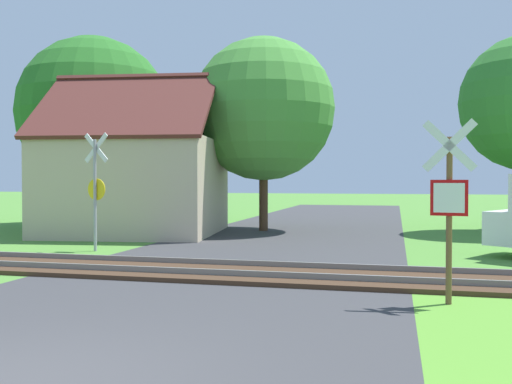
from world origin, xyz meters
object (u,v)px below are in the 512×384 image
stop_sign_near (449,201)px  tree_center (264,109)px  crossing_sign_far (96,185)px  tree_left (94,113)px  house (138,182)px

stop_sign_near → tree_center: 14.48m
crossing_sign_far → tree_center: 8.86m
crossing_sign_far → tree_left: bearing=132.8°
house → crossing_sign_far: bearing=-84.4°
crossing_sign_far → tree_center: size_ratio=0.44×
stop_sign_near → tree_left: size_ratio=0.36×
house → tree_left: size_ratio=0.87×
tree_left → tree_center: 8.13m
tree_left → tree_center: (8.09, -0.76, -0.17)m
stop_sign_near → tree_left: 19.88m
house → tree_left: (-3.57, 3.01, 3.12)m
tree_left → tree_center: size_ratio=1.09×
stop_sign_near → crossing_sign_far: (-9.38, 5.05, 0.21)m
stop_sign_near → house: (-10.64, 10.48, 0.26)m
crossing_sign_far → tree_left: size_ratio=0.40×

